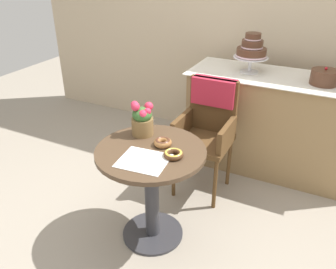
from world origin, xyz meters
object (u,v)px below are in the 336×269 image
(wicker_chair, at_px, (209,119))
(flower_vase, at_px, (142,119))
(tiered_cake_stand, at_px, (252,50))
(donut_mid, at_px, (163,142))
(cafe_table, at_px, (151,177))
(donut_front, at_px, (173,154))
(round_layer_cake, at_px, (324,77))

(wicker_chair, relative_size, flower_vase, 3.90)
(wicker_chair, bearing_deg, tiered_cake_stand, 75.37)
(donut_mid, relative_size, flower_vase, 0.49)
(cafe_table, bearing_deg, wicker_chair, 81.35)
(wicker_chair, xyz_separation_m, donut_front, (0.05, -0.78, 0.10))
(donut_mid, xyz_separation_m, tiered_cake_stand, (0.23, 1.22, 0.35))
(round_layer_cake, bearing_deg, donut_mid, -125.76)
(cafe_table, xyz_separation_m, donut_mid, (0.05, 0.08, 0.24))
(wicker_chair, height_order, donut_front, wicker_chair)
(flower_vase, relative_size, tiered_cake_stand, 0.72)
(donut_front, distance_m, round_layer_cake, 1.47)
(round_layer_cake, bearing_deg, tiered_cake_stand, 175.56)
(donut_mid, bearing_deg, donut_front, -37.90)
(cafe_table, xyz_separation_m, tiered_cake_stand, (0.28, 1.30, 0.59))
(donut_mid, distance_m, flower_vase, 0.23)
(wicker_chair, height_order, round_layer_cake, round_layer_cake)
(wicker_chair, height_order, tiered_cake_stand, tiered_cake_stand)
(wicker_chair, height_order, donut_mid, wicker_chair)
(donut_mid, bearing_deg, cafe_table, -119.00)
(flower_vase, height_order, tiered_cake_stand, tiered_cake_stand)
(tiered_cake_stand, distance_m, round_layer_cake, 0.63)
(donut_front, xyz_separation_m, tiered_cake_stand, (0.11, 1.31, 0.36))
(donut_front, bearing_deg, tiered_cake_stand, 85.29)
(round_layer_cake, bearing_deg, donut_front, -119.58)
(wicker_chair, distance_m, donut_mid, 0.69)
(round_layer_cake, bearing_deg, wicker_chair, -147.54)
(flower_vase, bearing_deg, tiered_cake_stand, 69.32)
(flower_vase, relative_size, round_layer_cake, 1.14)
(cafe_table, height_order, flower_vase, flower_vase)
(donut_front, xyz_separation_m, donut_mid, (-0.12, 0.10, 0.00))
(donut_mid, xyz_separation_m, flower_vase, (-0.20, 0.08, 0.09))
(donut_front, xyz_separation_m, flower_vase, (-0.32, 0.18, 0.09))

